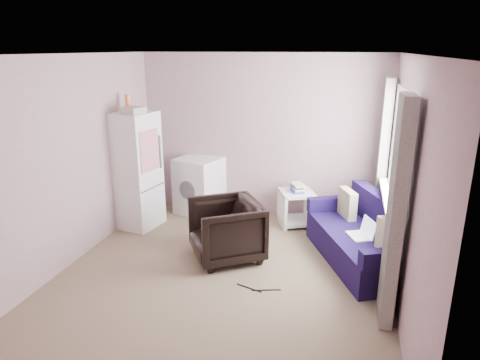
# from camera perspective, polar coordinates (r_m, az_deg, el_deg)

# --- Properties ---
(room) EXTENTS (3.84, 4.24, 2.54)m
(room) POSITION_cam_1_polar(r_m,az_deg,el_deg) (4.66, -2.19, 0.90)
(room) COLOR #806B54
(room) RESTS_ON ground
(armchair) EXTENTS (1.08, 1.09, 0.83)m
(armchair) POSITION_cam_1_polar(r_m,az_deg,el_deg) (5.37, -1.87, -6.32)
(armchair) COLOR black
(armchair) RESTS_ON ground
(fridge) EXTENTS (0.69, 0.68, 1.93)m
(fridge) POSITION_cam_1_polar(r_m,az_deg,el_deg) (6.40, -13.78, 1.33)
(fridge) COLOR white
(fridge) RESTS_ON ground
(washing_machine) EXTENTS (0.78, 0.78, 0.90)m
(washing_machine) POSITION_cam_1_polar(r_m,az_deg,el_deg) (6.89, -5.44, -0.53)
(washing_machine) COLOR white
(washing_machine) RESTS_ON ground
(side_table) EXTENTS (0.62, 0.62, 0.65)m
(side_table) POSITION_cam_1_polar(r_m,az_deg,el_deg) (6.46, 7.54, -3.38)
(side_table) COLOR white
(side_table) RESTS_ON ground
(sofa) EXTENTS (1.47, 1.95, 0.79)m
(sofa) POSITION_cam_1_polar(r_m,az_deg,el_deg) (5.56, 16.27, -7.62)
(sofa) COLOR #1A0E42
(sofa) RESTS_ON ground
(window_dressing) EXTENTS (0.17, 2.62, 2.18)m
(window_dressing) POSITION_cam_1_polar(r_m,az_deg,el_deg) (5.20, 19.12, 0.02)
(window_dressing) COLOR white
(window_dressing) RESTS_ON ground
(floor_cables) EXTENTS (0.50, 0.11, 0.01)m
(floor_cables) POSITION_cam_1_polar(r_m,az_deg,el_deg) (4.89, 2.39, -14.32)
(floor_cables) COLOR black
(floor_cables) RESTS_ON ground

